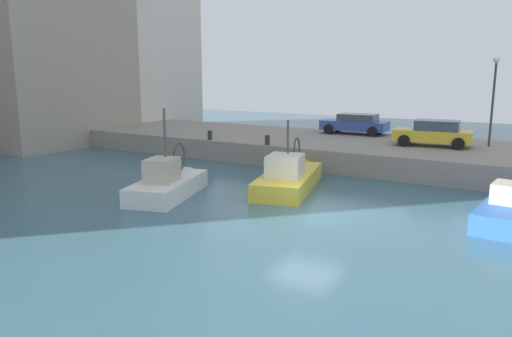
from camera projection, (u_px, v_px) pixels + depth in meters
name	position (u px, v px, depth m)	size (l,w,h in m)	color
water_surface	(307.00, 213.00, 18.42)	(80.00, 80.00, 0.00)	#386070
quay_wall	(394.00, 154.00, 27.93)	(9.00, 56.00, 1.20)	gray
fishing_boat_yellow	(290.00, 184.00, 22.48)	(6.96, 3.65, 4.08)	gold
fishing_boat_white	(171.00, 191.00, 21.15)	(5.76, 3.39, 4.61)	white
parked_car_blue	(355.00, 123.00, 32.08)	(2.12, 4.35, 1.33)	#334C9E
parked_car_yellow	(434.00, 133.00, 26.78)	(2.26, 4.20, 1.43)	gold
mooring_bollard_mid	(267.00, 140.00, 27.36)	(0.28, 0.28, 0.55)	#2D2D33
mooring_bollard_north	(210.00, 135.00, 29.41)	(0.28, 0.28, 0.55)	#2D2D33
quay_streetlamp	(494.00, 86.00, 26.04)	(0.36, 0.36, 4.83)	#38383D
waterfront_building_west	(133.00, 18.00, 42.67)	(9.08, 8.46, 19.72)	silver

